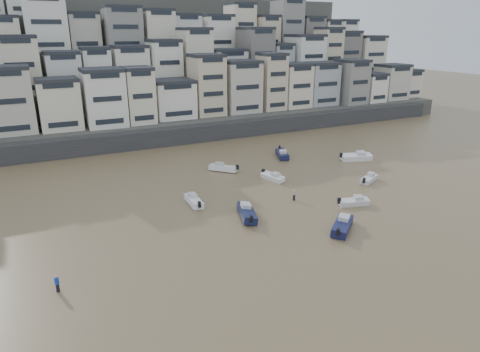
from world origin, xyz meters
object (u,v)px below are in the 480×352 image
boat_b (354,201)px  person_blue (57,283)px  boat_i (282,153)px  person_pink (294,194)px  boat_h (223,167)px  boat_f (194,200)px  boat_e (273,176)px  boat_c (247,212)px  boat_d (369,178)px  boat_a (343,224)px  boat_g (356,156)px

boat_b → person_blue: size_ratio=2.66×
boat_i → person_pink: 21.49m
boat_h → person_pink: person_pink is taller
boat_f → person_pink: person_pink is taller
boat_e → boat_c: bearing=-56.7°
boat_h → boat_i: size_ratio=0.90×
boat_d → person_pink: bearing=157.6°
boat_b → boat_e: 14.64m
boat_f → boat_b: bearing=-114.7°
boat_h → boat_d: bearing=-172.5°
boat_e → boat_f: bearing=-89.2°
boat_i → boat_e: 13.27m
boat_d → boat_f: size_ratio=0.93×
boat_e → person_blue: person_blue is taller
boat_e → boat_a: bearing=-18.4°
boat_i → person_blue: 50.26m
boat_b → boat_c: size_ratio=0.78×
boat_e → boat_g: size_ratio=0.77×
boat_b → boat_d: bearing=51.9°
boat_b → boat_i: 24.56m
boat_e → person_pink: size_ratio=2.73×
boat_i → boat_e: boat_i is taller
boat_c → boat_h: bearing=1.0°
boat_b → boat_i: (3.54, 24.30, 0.18)m
boat_a → boat_c: bearing=95.7°
boat_a → boat_e: 19.32m
boat_d → boat_a: bearing=-169.0°
boat_e → boat_d: bearing=47.5°
boat_i → boat_g: bearing=75.4°
person_pink → boat_c: bearing=-165.4°
boat_a → boat_b: size_ratio=1.30×
person_blue → boat_h: bearing=42.0°
boat_c → boat_d: boat_c is taller
boat_b → boat_f: bearing=167.7°
boat_a → boat_d: 19.12m
boat_e → person_blue: size_ratio=2.73×
boat_e → person_pink: bearing=-24.2°
person_pink → boat_b: bearing=-39.5°
boat_b → boat_c: bearing=-176.0°
boat_b → boat_c: boat_c is taller
boat_f → boat_e: boat_f is taller
boat_b → boat_g: 21.87m
boat_a → person_pink: 10.57m
boat_b → boat_f: size_ratio=0.92×
boat_e → boat_h: bearing=-159.9°
boat_d → boat_g: bearing=31.9°
boat_f → person_blue: size_ratio=2.88×
boat_d → person_blue: bearing=165.2°
boat_f → person_blue: (-18.59, -13.96, 0.19)m
boat_e → boat_g: (19.21, 2.45, 0.20)m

